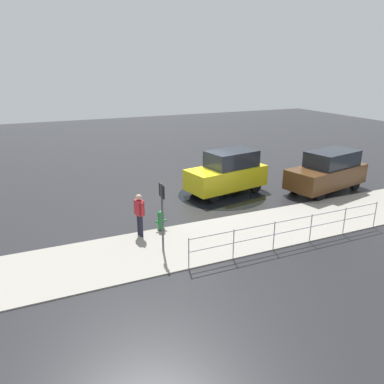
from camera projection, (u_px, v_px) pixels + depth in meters
The scene contains 9 objects.
ground_plane at pixel (202, 198), 17.67m from camera, with size 60.00×60.00×0.00m, color black.
kerb_strip at pixel (250, 231), 14.02m from camera, with size 24.00×3.20×0.04m, color gray.
moving_hatchback at pixel (227, 172), 18.06m from camera, with size 4.14×2.36×2.06m.
parked_sedan at pixel (328, 171), 18.37m from camera, with size 4.56×2.58×1.98m.
fire_hydrant at pixel (161, 221), 14.00m from camera, with size 0.42×0.31×0.80m.
pedestrian at pixel (139, 212), 13.35m from camera, with size 0.30×0.56×1.62m.
metal_railing at pixel (293, 227), 12.71m from camera, with size 7.80×0.04×1.05m.
sign_post at pixel (162, 208), 12.02m from camera, with size 0.07×0.44×2.40m.
puddle_patch at pixel (222, 195), 18.02m from camera, with size 4.21×4.21×0.01m, color black.
Camera 1 is at (7.19, 15.03, 5.89)m, focal length 35.00 mm.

